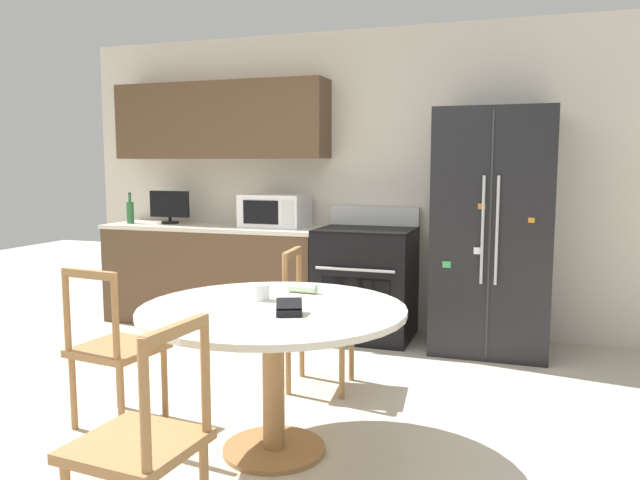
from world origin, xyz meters
TOP-DOWN VIEW (x-y plane):
  - ground_plane at (0.00, 0.00)m, footprint 14.00×14.00m
  - back_wall at (-0.31, 2.59)m, footprint 5.20×0.44m
  - kitchen_counter at (-1.19, 2.29)m, footprint 2.04×0.64m
  - refrigerator at (1.24, 2.23)m, footprint 0.87×0.73m
  - oven_range at (0.22, 2.26)m, footprint 0.78×0.68m
  - microwave at (-0.61, 2.31)m, footprint 0.55×0.40m
  - countertop_tv at (-1.68, 2.31)m, footprint 0.39×0.16m
  - counter_bottle at (-2.03, 2.20)m, footprint 0.07×0.07m
  - dining_table at (0.32, 0.05)m, footprint 1.32×1.32m
  - dining_chair_far at (0.22, 1.00)m, footprint 0.46×0.46m
  - dining_chair_near at (0.21, -0.89)m, footprint 0.45×0.45m
  - dining_chair_left at (-0.64, 0.07)m, footprint 0.47×0.47m
  - candle_glass at (0.20, 0.17)m, footprint 0.09×0.09m
  - folded_napkin at (0.35, 0.41)m, footprint 0.16×0.06m
  - wallet at (0.46, -0.07)m, footprint 0.16×0.16m

SIDE VIEW (x-z plane):
  - ground_plane at x=0.00m, z-range 0.00..0.00m
  - dining_chair_far at x=0.22m, z-range -0.02..0.89m
  - dining_chair_near at x=0.21m, z-range -0.02..0.89m
  - dining_chair_left at x=-0.64m, z-range -0.02..0.89m
  - kitchen_counter at x=-1.19m, z-range 0.00..0.90m
  - oven_range at x=0.22m, z-range -0.07..1.01m
  - dining_table at x=0.32m, z-range 0.25..1.00m
  - folded_napkin at x=0.35m, z-range 0.75..0.80m
  - wallet at x=0.46m, z-range 0.74..0.81m
  - candle_glass at x=0.20m, z-range 0.74..0.83m
  - refrigerator at x=1.24m, z-range 0.00..1.86m
  - counter_bottle at x=-2.03m, z-range 0.87..1.15m
  - microwave at x=-0.61m, z-range 0.90..1.19m
  - countertop_tv at x=-1.68m, z-range 0.91..1.22m
  - back_wall at x=-0.31m, z-range 0.14..2.74m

